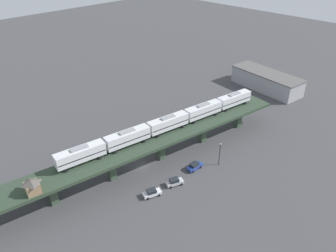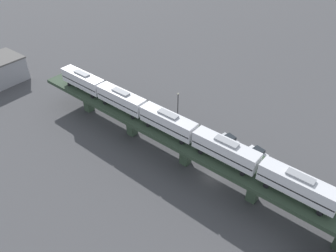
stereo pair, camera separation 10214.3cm
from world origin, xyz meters
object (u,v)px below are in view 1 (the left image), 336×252
(subway_train, at_px, (168,123))
(warehouse_building, at_px, (266,81))
(signal_hut, at_px, (32,186))
(street_lamp, at_px, (220,152))
(delivery_truck, at_px, (46,180))
(street_car_blue, at_px, (194,166))
(street_car_silver, at_px, (174,182))
(street_car_white, at_px, (152,193))

(subway_train, bearing_deg, warehouse_building, 93.39)
(signal_hut, height_order, street_lamp, signal_hut)
(subway_train, xyz_separation_m, signal_hut, (-2.34, -37.59, -0.74))
(subway_train, height_order, signal_hut, subway_train)
(delivery_truck, bearing_deg, warehouse_building, 85.23)
(signal_hut, xyz_separation_m, street_car_blue, (12.90, 36.95, -7.92))
(subway_train, relative_size, street_car_blue, 13.87)
(signal_hut, distance_m, street_car_silver, 32.69)
(signal_hut, height_order, delivery_truck, signal_hut)
(delivery_truck, bearing_deg, street_lamp, 55.88)
(subway_train, distance_m, delivery_truck, 34.19)
(street_car_blue, bearing_deg, street_car_white, -91.32)
(street_car_blue, relative_size, street_car_silver, 0.94)
(street_car_blue, height_order, street_car_silver, same)
(subway_train, bearing_deg, delivery_truck, -109.29)
(street_car_blue, relative_size, warehouse_building, 0.15)
(street_car_white, xyz_separation_m, street_car_silver, (1.05, 6.64, 0.00))
(street_car_blue, bearing_deg, signal_hut, -109.25)
(street_lamp, bearing_deg, street_car_white, -100.14)
(street_car_white, xyz_separation_m, street_lamp, (3.76, 21.00, 3.17))
(subway_train, distance_m, street_car_silver, 16.78)
(signal_hut, distance_m, warehouse_building, 96.36)
(street_car_white, bearing_deg, street_lamp, 79.86)
(subway_train, distance_m, street_car_blue, 13.67)
(street_car_blue, bearing_deg, subway_train, 176.50)
(street_lamp, bearing_deg, delivery_truck, -124.12)
(street_car_blue, relative_size, delivery_truck, 0.60)
(delivery_truck, distance_m, street_lamp, 44.56)
(street_lamp, bearing_deg, signal_hut, -110.77)
(street_car_blue, xyz_separation_m, delivery_truck, (-21.55, -30.77, 0.82))
(street_car_silver, height_order, warehouse_building, warehouse_building)
(delivery_truck, distance_m, warehouse_building, 90.35)
(signal_hut, height_order, warehouse_building, signal_hut)
(street_car_silver, xyz_separation_m, delivery_truck, (-22.25, -22.48, 0.82))
(street_car_silver, relative_size, delivery_truck, 0.64)
(delivery_truck, xyz_separation_m, street_lamp, (24.96, 36.84, 2.35))
(subway_train, height_order, street_lamp, subway_train)
(signal_hut, xyz_separation_m, delivery_truck, (-8.65, 6.18, -7.10))
(signal_hut, xyz_separation_m, street_car_silver, (13.60, 28.66, -7.92))
(delivery_truck, bearing_deg, street_car_blue, 54.99)
(street_car_silver, bearing_deg, subway_train, 141.56)
(street_lamp, relative_size, warehouse_building, 0.23)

